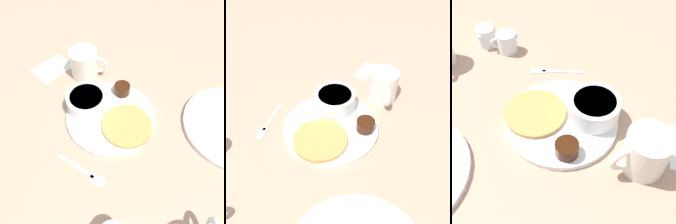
% 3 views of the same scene
% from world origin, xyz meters
% --- Properties ---
extents(ground_plane, '(4.00, 4.00, 0.00)m').
position_xyz_m(ground_plane, '(0.00, 0.00, 0.00)').
color(ground_plane, tan).
extents(plate, '(0.23, 0.23, 0.01)m').
position_xyz_m(plate, '(0.00, 0.00, 0.01)').
color(plate, white).
rests_on(plate, ground_plane).
extents(pancake_stack, '(0.13, 0.13, 0.01)m').
position_xyz_m(pancake_stack, '(0.01, 0.05, 0.02)').
color(pancake_stack, tan).
rests_on(pancake_stack, plate).
extents(bowl, '(0.11, 0.11, 0.05)m').
position_xyz_m(bowl, '(0.01, -0.07, 0.04)').
color(bowl, white).
rests_on(bowl, plate).
extents(syrup_cup, '(0.05, 0.05, 0.03)m').
position_xyz_m(syrup_cup, '(-0.08, -0.01, 0.03)').
color(syrup_cup, '#38190A').
rests_on(syrup_cup, plate).
extents(butter_ramekin, '(0.04, 0.04, 0.04)m').
position_xyz_m(butter_ramekin, '(-0.00, -0.09, 0.03)').
color(butter_ramekin, white).
rests_on(butter_ramekin, plate).
extents(coffee_mug, '(0.08, 0.11, 0.09)m').
position_xyz_m(coffee_mug, '(-0.10, -0.15, 0.04)').
color(coffee_mug, silver).
rests_on(coffee_mug, ground_plane).
extents(fork, '(0.02, 0.13, 0.00)m').
position_xyz_m(fork, '(0.16, 0.03, 0.00)').
color(fork, silver).
rests_on(fork, ground_plane).
extents(napkin, '(0.13, 0.11, 0.00)m').
position_xyz_m(napkin, '(-0.07, -0.25, 0.00)').
color(napkin, white).
rests_on(napkin, ground_plane).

